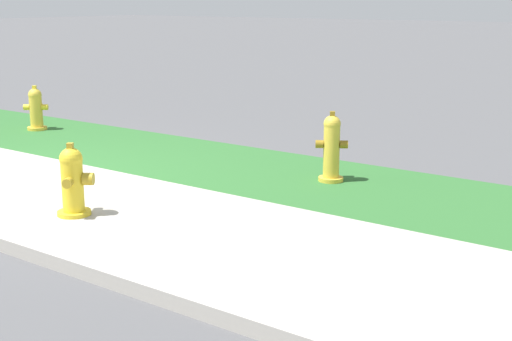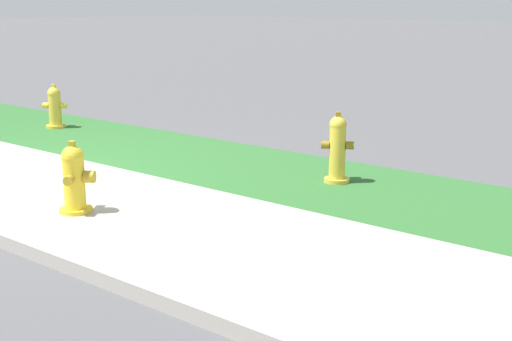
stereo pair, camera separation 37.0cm
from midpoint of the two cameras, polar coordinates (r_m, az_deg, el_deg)
ground_plane at (r=8.54m, az=-20.98°, el=-1.01°), size 120.00×120.00×0.00m
sidewalk_pavement at (r=8.54m, az=-20.98°, el=-0.98°), size 18.00×2.32×0.01m
grass_verge at (r=9.88m, az=-10.14°, el=1.59°), size 18.00×2.13×0.01m
fire_hydrant_far_end at (r=6.99m, az=-15.92°, el=-0.86°), size 0.36×0.37×0.71m
fire_hydrant_mid_block at (r=8.04m, az=4.76°, el=1.82°), size 0.35×0.34×0.80m
fire_hydrant_across_street at (r=11.80m, az=-18.06°, el=4.70°), size 0.35×0.35×0.70m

